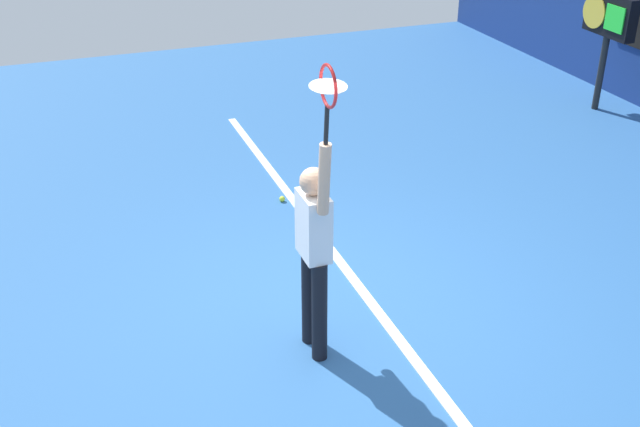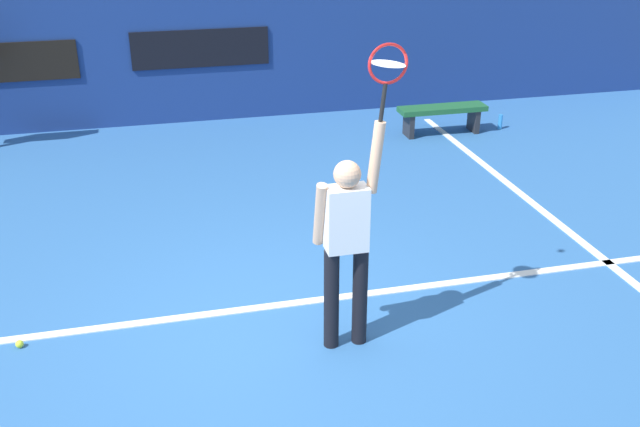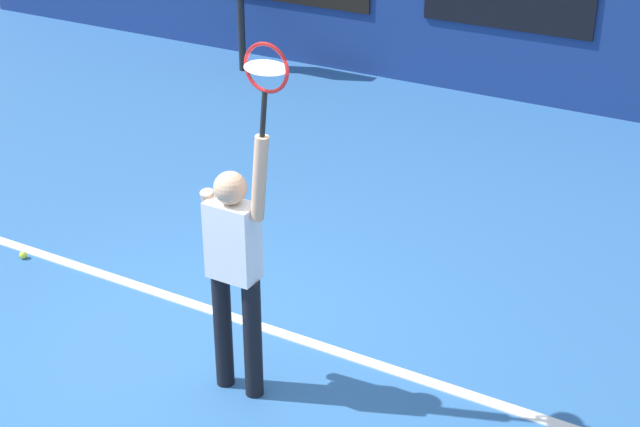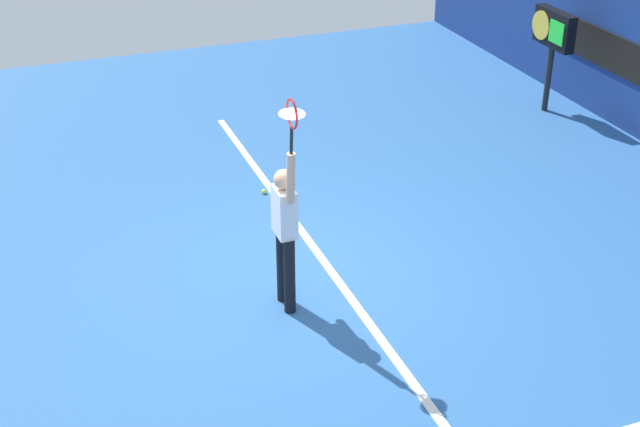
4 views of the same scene
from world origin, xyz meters
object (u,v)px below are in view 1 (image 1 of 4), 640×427
tennis_racket (328,91)px  spare_ball (282,199)px  tennis_player (314,246)px  scoreboard_clock (609,20)px

tennis_racket → spare_ball: size_ratio=9.06×
tennis_player → scoreboard_clock: tennis_player is taller
scoreboard_clock → tennis_player: bearing=-56.0°
scoreboard_clock → spare_ball: (1.33, -5.45, -1.31)m
tennis_player → tennis_racket: (0.29, -0.00, 1.38)m
tennis_racket → spare_ball: bearing=168.8°
tennis_player → tennis_racket: 1.42m
tennis_player → tennis_racket: bearing=-0.8°
tennis_player → scoreboard_clock: (-4.07, 6.04, 0.34)m
scoreboard_clock → spare_ball: scoreboard_clock is taller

